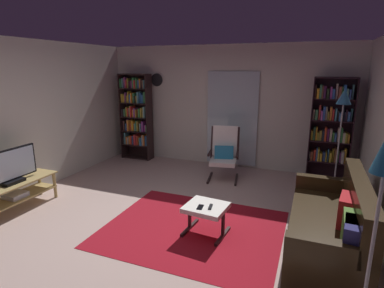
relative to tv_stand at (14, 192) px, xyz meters
The scene contains 17 objects.
ground_plane 2.37m from the tv_stand, 13.29° to the left, with size 7.02×7.02×0.00m, color #B4978E.
wall_back 4.25m from the tv_stand, 56.33° to the left, with size 5.60×0.06×2.60m, color beige.
wall_left 1.21m from the tv_stand, 126.98° to the left, with size 0.06×6.00×2.60m, color beige.
glass_door_panel 4.25m from the tv_stand, 53.76° to the left, with size 1.10×0.01×2.00m, color silver.
area_rug 2.77m from the tv_stand, 10.30° to the left, with size 2.35×1.94×0.01m, color maroon.
tv_stand is the anchor object (origin of this frame).
television 0.40m from the tv_stand, 53.96° to the right, with size 0.20×0.87×0.52m.
bookshelf_near_tv 3.26m from the tv_stand, 85.96° to the left, with size 0.72×0.30×1.99m.
bookshelf_near_sofa 5.48m from the tv_stand, 35.55° to the left, with size 0.73×0.30×1.97m.
leather_sofa 4.46m from the tv_stand, ahead, with size 0.81×1.94×0.90m.
lounge_armchair 3.62m from the tv_stand, 45.30° to the left, with size 0.67×0.74×1.02m.
ottoman 2.94m from the tv_stand, ahead, with size 0.56×0.53×0.40m.
tv_remote 3.01m from the tv_stand, ahead, with size 0.04×0.14×0.02m, color black.
cell_phone 2.88m from the tv_stand, ahead, with size 0.07×0.14×0.01m, color black.
floor_lamp_by_sofa 4.76m from the tv_stand, 11.85° to the right, with size 0.22×0.22×1.80m.
floor_lamp_by_shelf 5.29m from the tv_stand, 28.36° to the left, with size 0.23×0.23×1.80m.
wall_clock 3.77m from the tv_stand, 78.39° to the left, with size 0.29×0.03×0.29m.
Camera 1 is at (1.80, -3.59, 2.14)m, focal length 28.95 mm.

